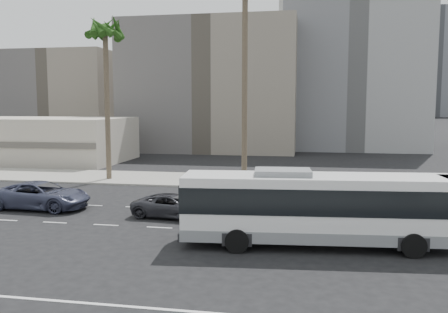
% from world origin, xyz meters
% --- Properties ---
extents(ground, '(700.00, 700.00, 0.00)m').
position_xyz_m(ground, '(0.00, 0.00, 0.00)').
color(ground, black).
rests_on(ground, ground).
extents(sidewalk_north, '(120.00, 7.00, 0.15)m').
position_xyz_m(sidewalk_north, '(0.00, 15.50, 0.07)').
color(sidewalk_north, gray).
rests_on(sidewalk_north, ground).
extents(commercial_low, '(22.00, 12.16, 5.00)m').
position_xyz_m(commercial_low, '(-30.00, 25.99, 2.50)').
color(commercial_low, '#BDB4A2').
rests_on(commercial_low, ground).
extents(midrise_beige_west, '(24.00, 18.00, 18.00)m').
position_xyz_m(midrise_beige_west, '(-12.00, 45.00, 9.00)').
color(midrise_beige_west, '#65605C').
rests_on(midrise_beige_west, ground).
extents(midrise_gray_center, '(20.00, 20.00, 26.00)m').
position_xyz_m(midrise_gray_center, '(8.00, 52.00, 13.00)').
color(midrise_gray_center, slate).
rests_on(midrise_gray_center, ground).
extents(midrise_beige_far, '(18.00, 16.00, 15.00)m').
position_xyz_m(midrise_beige_far, '(-38.00, 50.00, 7.50)').
color(midrise_beige_far, '#65605C').
rests_on(midrise_beige_far, ground).
extents(civic_tower, '(42.00, 42.00, 129.00)m').
position_xyz_m(civic_tower, '(-2.00, 250.00, 38.83)').
color(civic_tower, beige).
rests_on(civic_tower, ground).
extents(highrise_right, '(26.00, 26.00, 70.00)m').
position_xyz_m(highrise_right, '(45.00, 230.00, 35.00)').
color(highrise_right, '#52555D').
rests_on(highrise_right, ground).
extents(highrise_far, '(22.00, 22.00, 60.00)m').
position_xyz_m(highrise_far, '(70.00, 260.00, 30.00)').
color(highrise_far, '#52555D').
rests_on(highrise_far, ground).
extents(city_bus, '(12.50, 3.82, 3.54)m').
position_xyz_m(city_bus, '(2.12, -1.77, 1.86)').
color(city_bus, silver).
rests_on(city_bus, ground).
extents(car_a, '(2.69, 4.98, 1.33)m').
position_xyz_m(car_a, '(-5.92, 2.41, 0.66)').
color(car_a, '#2D2D33').
rests_on(car_a, ground).
extents(car_b, '(3.07, 6.22, 1.70)m').
position_xyz_m(car_b, '(-14.71, 3.13, 0.85)').
color(car_b, '#3B3F57').
rests_on(car_b, ground).
extents(palm_mid, '(4.46, 4.46, 13.79)m').
position_xyz_m(palm_mid, '(-15.17, 14.30, 12.41)').
color(palm_mid, brown).
rests_on(palm_mid, ground).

